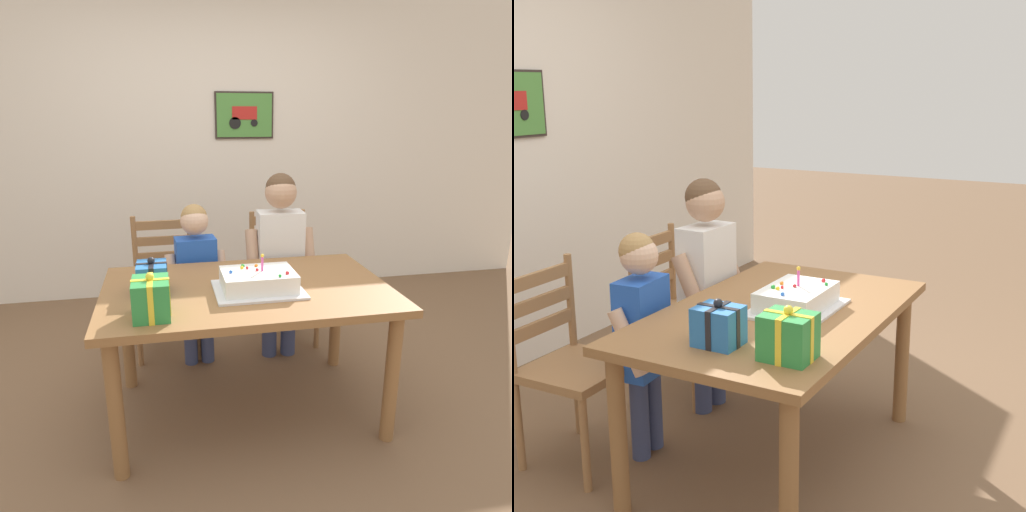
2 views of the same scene
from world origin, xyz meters
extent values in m
plane|color=brown|center=(0.00, 0.00, 0.00)|extent=(20.00, 20.00, 0.00)
cube|color=silver|center=(0.00, 1.95, 1.30)|extent=(6.40, 0.08, 2.60)
cube|color=#332823|center=(0.33, 1.90, 1.58)|extent=(0.51, 0.02, 0.39)
cube|color=#4C8E3D|center=(0.33, 1.89, 1.58)|extent=(0.48, 0.01, 0.36)
cube|color=red|center=(0.33, 1.88, 1.60)|extent=(0.22, 0.01, 0.11)
cylinder|color=black|center=(0.25, 1.88, 1.52)|extent=(0.10, 0.01, 0.10)
cylinder|color=black|center=(0.41, 1.88, 1.52)|extent=(0.06, 0.01, 0.06)
cube|color=olive|center=(0.00, 0.00, 0.71)|extent=(1.46, 0.91, 0.04)
cylinder|color=olive|center=(-0.65, -0.38, 0.35)|extent=(0.07, 0.07, 0.69)
cylinder|color=olive|center=(0.65, -0.38, 0.35)|extent=(0.07, 0.07, 0.69)
cylinder|color=olive|center=(-0.65, 0.38, 0.35)|extent=(0.07, 0.07, 0.69)
cylinder|color=olive|center=(0.65, 0.38, 0.35)|extent=(0.07, 0.07, 0.69)
cube|color=silver|center=(0.05, -0.07, 0.74)|extent=(0.44, 0.34, 0.01)
cube|color=white|center=(0.05, -0.07, 0.79)|extent=(0.36, 0.26, 0.09)
cylinder|color=#E04C9E|center=(0.07, -0.07, 0.87)|extent=(0.01, 0.01, 0.07)
sphere|color=yellow|center=(0.07, -0.07, 0.91)|extent=(0.02, 0.02, 0.02)
sphere|color=orange|center=(0.05, 0.01, 0.84)|extent=(0.02, 0.02, 0.02)
sphere|color=green|center=(0.13, -0.17, 0.84)|extent=(0.02, 0.02, 0.02)
sphere|color=red|center=(0.04, -0.06, 0.84)|extent=(0.02, 0.02, 0.02)
sphere|color=red|center=(0.18, -0.14, 0.84)|extent=(0.02, 0.02, 0.02)
sphere|color=red|center=(0.00, -0.02, 0.84)|extent=(0.01, 0.01, 0.01)
sphere|color=blue|center=(-0.09, -0.07, 0.84)|extent=(0.02, 0.02, 0.02)
sphere|color=green|center=(-0.02, 0.02, 0.84)|extent=(0.02, 0.02, 0.02)
sphere|color=yellow|center=(-0.02, -0.01, 0.84)|extent=(0.02, 0.02, 0.02)
cube|color=#2D8E42|center=(-0.47, -0.28, 0.82)|extent=(0.16, 0.19, 0.17)
cube|color=yellow|center=(-0.47, -0.28, 0.82)|extent=(0.16, 0.02, 0.17)
cube|color=yellow|center=(-0.47, -0.28, 0.82)|extent=(0.02, 0.19, 0.17)
sphere|color=yellow|center=(-0.47, -0.28, 0.92)|extent=(0.04, 0.04, 0.04)
cube|color=#286BB7|center=(-0.47, 0.01, 0.81)|extent=(0.14, 0.17, 0.15)
cube|color=black|center=(-0.47, 0.01, 0.81)|extent=(0.15, 0.02, 0.16)
cube|color=black|center=(-0.47, 0.01, 0.81)|extent=(0.02, 0.18, 0.16)
sphere|color=black|center=(-0.47, 0.01, 0.90)|extent=(0.04, 0.04, 0.04)
cube|color=#996B42|center=(-0.41, 0.80, 0.45)|extent=(0.43, 0.43, 0.04)
cylinder|color=#996B42|center=(-0.22, 0.62, 0.21)|extent=(0.04, 0.04, 0.43)
cylinder|color=#996B42|center=(-0.60, 0.61, 0.21)|extent=(0.04, 0.04, 0.43)
cylinder|color=#996B42|center=(-0.23, 1.00, 0.21)|extent=(0.04, 0.04, 0.43)
cylinder|color=#996B42|center=(-0.61, 0.99, 0.21)|extent=(0.04, 0.04, 0.43)
cylinder|color=#996B42|center=(-0.23, 1.00, 0.70)|extent=(0.04, 0.04, 0.45)
cylinder|color=#996B42|center=(-0.61, 0.99, 0.70)|extent=(0.04, 0.04, 0.45)
cube|color=#996B42|center=(-0.42, 0.99, 0.63)|extent=(0.36, 0.03, 0.06)
cube|color=#996B42|center=(-0.42, 0.99, 0.74)|extent=(0.36, 0.03, 0.06)
cube|color=#996B42|center=(-0.42, 0.99, 0.85)|extent=(0.36, 0.03, 0.06)
cube|color=#996B42|center=(0.41, 0.80, 0.45)|extent=(0.43, 0.43, 0.04)
cylinder|color=#996B42|center=(0.61, 0.62, 0.21)|extent=(0.04, 0.04, 0.43)
cylinder|color=#996B42|center=(0.23, 0.61, 0.21)|extent=(0.04, 0.04, 0.43)
cylinder|color=#996B42|center=(0.60, 1.00, 0.21)|extent=(0.04, 0.04, 0.43)
cylinder|color=#996B42|center=(0.22, 0.98, 0.21)|extent=(0.04, 0.04, 0.43)
cylinder|color=#996B42|center=(0.60, 1.00, 0.70)|extent=(0.04, 0.04, 0.45)
cylinder|color=#996B42|center=(0.22, 0.98, 0.70)|extent=(0.04, 0.04, 0.45)
cube|color=#996B42|center=(0.41, 0.99, 0.63)|extent=(0.36, 0.03, 0.06)
cube|color=#996B42|center=(0.41, 0.99, 0.74)|extent=(0.36, 0.03, 0.06)
cube|color=#996B42|center=(0.41, 0.99, 0.85)|extent=(0.36, 0.03, 0.06)
cylinder|color=#38426B|center=(0.39, 0.58, 0.23)|extent=(0.10, 0.10, 0.47)
cylinder|color=#38426B|center=(0.26, 0.58, 0.23)|extent=(0.10, 0.10, 0.47)
cube|color=white|center=(0.32, 0.58, 0.73)|extent=(0.30, 0.19, 0.53)
cylinder|color=tan|center=(0.50, 0.53, 0.71)|extent=(0.09, 0.22, 0.35)
cylinder|color=tan|center=(0.14, 0.55, 0.71)|extent=(0.09, 0.22, 0.35)
sphere|color=tan|center=(0.32, 0.58, 1.12)|extent=(0.20, 0.20, 0.20)
sphere|color=brown|center=(0.32, 0.59, 1.14)|extent=(0.19, 0.19, 0.19)
cylinder|color=#38426B|center=(-0.16, 0.58, 0.20)|extent=(0.09, 0.09, 0.40)
cylinder|color=#38426B|center=(-0.27, 0.57, 0.20)|extent=(0.09, 0.09, 0.40)
cube|color=blue|center=(-0.22, 0.58, 0.63)|extent=(0.26, 0.17, 0.46)
cylinder|color=#E0B293|center=(-0.06, 0.56, 0.61)|extent=(0.08, 0.19, 0.30)
cylinder|color=#E0B293|center=(-0.37, 0.54, 0.61)|extent=(0.08, 0.19, 0.30)
sphere|color=#E0B293|center=(-0.22, 0.58, 0.96)|extent=(0.17, 0.17, 0.17)
sphere|color=#A87F4C|center=(-0.22, 0.59, 0.98)|extent=(0.16, 0.16, 0.16)
camera|label=1|loc=(-0.39, -2.18, 1.57)|focal=32.23mm
camera|label=2|loc=(-2.56, -1.31, 1.70)|focal=48.44mm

